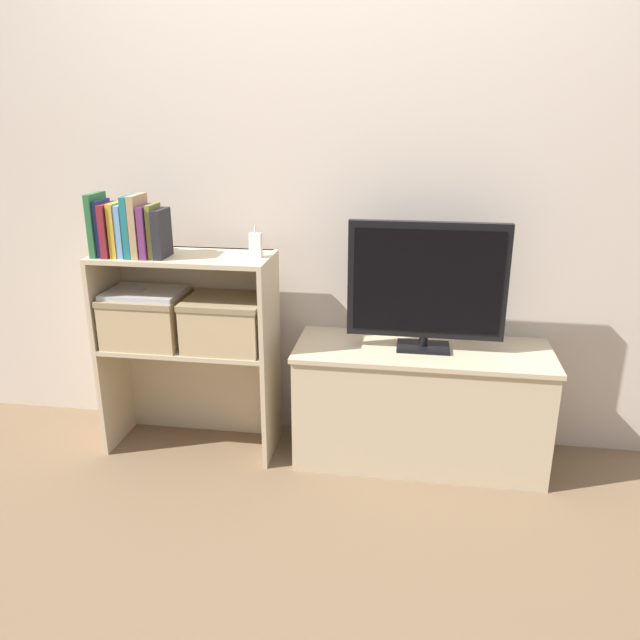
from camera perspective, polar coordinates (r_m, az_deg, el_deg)
name	(u,v)px	position (r m, az deg, el deg)	size (l,w,h in m)	color
ground_plane	(314,473)	(2.77, -0.52, -13.80)	(16.00, 16.00, 0.00)	brown
wall_back	(330,179)	(2.78, 0.90, 12.74)	(10.00, 0.05, 2.40)	beige
tv_stand	(420,404)	(2.79, 9.10, -7.62)	(1.09, 0.42, 0.53)	#CCB793
tv	(427,284)	(2.59, 9.72, 3.30)	(0.65, 0.14, 0.54)	black
bookshelf_lower_tier	(196,377)	(2.95, -11.25, -5.17)	(0.76, 0.32, 0.50)	#CCB793
bookshelf_upper_tier	(189,284)	(2.80, -11.85, 3.24)	(0.76, 0.32, 0.40)	#CCB793
book_forest	(98,224)	(2.77, -19.67, 8.23)	(0.03, 0.15, 0.26)	#286638
book_navy	(104,228)	(2.77, -19.18, 7.96)	(0.02, 0.12, 0.23)	navy
book_maroon	(110,230)	(2.75, -18.66, 7.84)	(0.03, 0.15, 0.22)	maroon
book_mustard	(118,229)	(2.74, -18.00, 7.89)	(0.03, 0.13, 0.22)	gold
book_skyblue	(124,230)	(2.73, -17.45, 7.82)	(0.03, 0.13, 0.22)	#709ECC
book_teal	(132,226)	(2.71, -16.82, 8.21)	(0.03, 0.14, 0.25)	#1E7075
book_tan	(139,226)	(2.69, -16.22, 8.26)	(0.03, 0.14, 0.26)	tan
book_plum	(148,231)	(2.68, -15.48, 7.82)	(0.03, 0.14, 0.21)	#6B2D66
book_olive	(154,231)	(2.67, -14.91, 7.88)	(0.02, 0.12, 0.22)	olive
book_charcoal	(162,233)	(2.66, -14.27, 7.68)	(0.04, 0.13, 0.20)	#232328
baby_monitor	(256,245)	(2.60, -5.90, 6.83)	(0.05, 0.03, 0.13)	white
storage_basket_left	(147,317)	(2.84, -15.56, 0.30)	(0.34, 0.29, 0.22)	tan
storage_basket_right	(226,321)	(2.72, -8.61, -0.07)	(0.34, 0.29, 0.22)	tan
laptop	(144,293)	(2.81, -15.76, 2.43)	(0.33, 0.24, 0.02)	#BCBCC1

